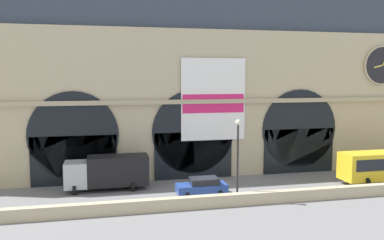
{
  "coord_description": "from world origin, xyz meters",
  "views": [
    {
      "loc": [
        -8.82,
        -33.93,
        10.32
      ],
      "look_at": [
        -0.15,
        5.0,
        6.01
      ],
      "focal_mm": 37.25,
      "sensor_mm": 36.0,
      "label": 1
    }
  ],
  "objects": [
    {
      "name": "quay_parapet_wall",
      "position": [
        0.0,
        -4.26,
        0.49
      ],
      "size": [
        90.0,
        0.7,
        0.98
      ],
      "primitive_type": "cube",
      "color": "#BCAD8C",
      "rests_on": "ground"
    },
    {
      "name": "street_lamp_quayside",
      "position": [
        1.8,
        -3.46,
        4.41
      ],
      "size": [
        0.44,
        0.44,
        6.9
      ],
      "color": "black",
      "rests_on": "ground"
    },
    {
      "name": "car_center",
      "position": [
        -0.55,
        -0.9,
        0.8
      ],
      "size": [
        4.4,
        2.22,
        1.55
      ],
      "color": "#28479E",
      "rests_on": "ground"
    },
    {
      "name": "station_building",
      "position": [
        0.02,
        7.96,
        9.29
      ],
      "size": [
        49.02,
        6.3,
        19.04
      ],
      "color": "#BCAD8C",
      "rests_on": "ground"
    },
    {
      "name": "box_truck_midwest",
      "position": [
        -8.55,
        2.68,
        1.7
      ],
      "size": [
        7.5,
        2.91,
        3.12
      ],
      "color": "#ADB2B7",
      "rests_on": "ground"
    },
    {
      "name": "ground_plane",
      "position": [
        0.0,
        0.0,
        0.0
      ],
      "size": [
        200.0,
        200.0,
        0.0
      ],
      "primitive_type": "plane",
      "color": "slate"
    }
  ]
}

